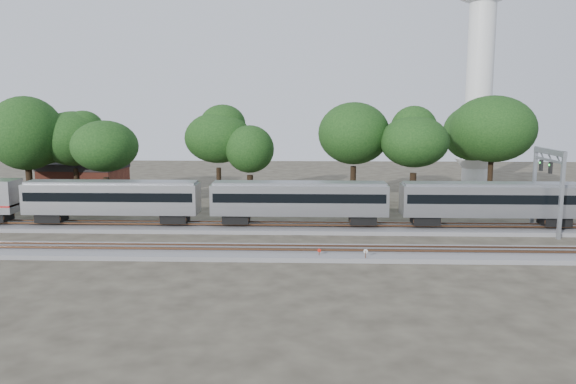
% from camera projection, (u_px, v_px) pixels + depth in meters
% --- Properties ---
extents(ground, '(160.00, 160.00, 0.00)m').
position_uv_depth(ground, '(275.00, 243.00, 52.39)').
color(ground, '#383328').
rests_on(ground, ground).
extents(track_far, '(160.00, 5.00, 0.73)m').
position_uv_depth(track_far, '(278.00, 228.00, 58.29)').
color(track_far, slate).
rests_on(track_far, ground).
extents(track_near, '(160.00, 5.00, 0.73)m').
position_uv_depth(track_near, '(272.00, 252.00, 48.41)').
color(track_near, slate).
rests_on(track_near, ground).
extents(train, '(132.91, 3.24, 4.78)m').
position_uv_depth(train, '(492.00, 199.00, 57.07)').
color(train, '#AFB1B6').
rests_on(train, ground).
extents(switch_stand_red, '(0.29, 0.11, 0.94)m').
position_uv_depth(switch_stand_red, '(319.00, 253.00, 46.76)').
color(switch_stand_red, '#512D19').
rests_on(switch_stand_red, ground).
extents(switch_stand_white, '(0.36, 0.11, 1.15)m').
position_uv_depth(switch_stand_white, '(366.00, 254.00, 45.82)').
color(switch_stand_white, '#512D19').
rests_on(switch_stand_white, ground).
extents(switch_lever, '(0.55, 0.38, 0.30)m').
position_uv_depth(switch_lever, '(342.00, 259.00, 46.58)').
color(switch_lever, '#512D19').
rests_on(switch_lever, ground).
extents(signal_gantry, '(0.59, 6.97, 8.48)m').
position_uv_depth(signal_gantry, '(548.00, 172.00, 56.44)').
color(signal_gantry, gray).
rests_on(signal_gantry, ground).
extents(brick_building, '(11.01, 8.19, 5.02)m').
position_uv_depth(brick_building, '(84.00, 180.00, 77.87)').
color(brick_building, brown).
rests_on(brick_building, ground).
extents(tree_0, '(9.48, 9.48, 13.37)m').
position_uv_depth(tree_0, '(26.00, 133.00, 70.47)').
color(tree_0, black).
rests_on(tree_0, ground).
extents(tree_1, '(8.66, 8.66, 12.21)m').
position_uv_depth(tree_1, '(74.00, 139.00, 73.22)').
color(tree_1, black).
rests_on(tree_1, ground).
extents(tree_2, '(8.16, 8.16, 11.50)m').
position_uv_depth(tree_2, '(105.00, 146.00, 66.19)').
color(tree_2, black).
rests_on(tree_2, ground).
extents(tree_3, '(8.73, 8.73, 12.30)m').
position_uv_depth(tree_3, '(218.00, 138.00, 73.76)').
color(tree_3, black).
rests_on(tree_3, ground).
extents(tree_4, '(7.39, 7.39, 10.41)m').
position_uv_depth(tree_4, '(250.00, 149.00, 71.76)').
color(tree_4, black).
rests_on(tree_4, ground).
extents(tree_5, '(9.39, 9.39, 13.24)m').
position_uv_depth(tree_5, '(354.00, 133.00, 72.22)').
color(tree_5, black).
rests_on(tree_5, ground).
extents(tree_6, '(8.55, 8.55, 12.05)m').
position_uv_depth(tree_6, '(414.00, 142.00, 68.73)').
color(tree_6, black).
rests_on(tree_6, ground).
extents(tree_7, '(9.84, 9.84, 13.87)m').
position_uv_depth(tree_7, '(493.00, 129.00, 75.25)').
color(tree_7, black).
rests_on(tree_7, ground).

